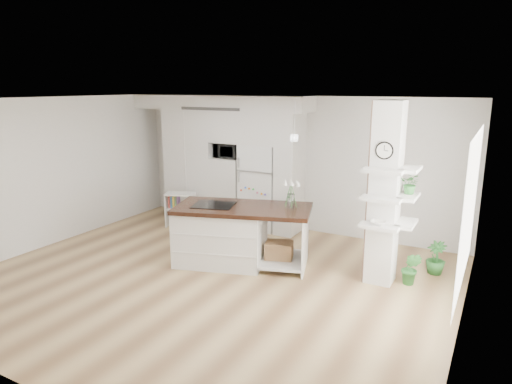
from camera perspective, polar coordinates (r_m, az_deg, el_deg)
floor at (r=7.16m, az=-5.83°, el=-10.77°), size 7.00×6.00×0.01m
room at (r=6.63m, az=-6.20°, el=4.06°), size 7.04×6.04×2.72m
cabinet_wall at (r=9.67m, az=-4.18°, el=4.88°), size 4.00×0.71×2.70m
refrigerator at (r=9.33m, az=0.70°, el=0.67°), size 0.78×0.69×1.75m
column at (r=6.81m, az=16.32°, el=-0.47°), size 0.69×0.90×2.70m
window at (r=5.84m, az=25.17°, el=-1.95°), size 0.00×2.40×2.40m
pendant_light at (r=5.93m, az=8.27°, el=5.51°), size 0.12×0.12×0.10m
kitchen_island at (r=7.59m, az=-3.51°, el=-5.18°), size 2.40×1.65×1.55m
bookshelf at (r=9.71m, az=-9.22°, el=-2.44°), size 0.69×0.55×0.71m
floor_plant_a at (r=7.21m, az=18.82°, el=-9.03°), size 0.31×0.27×0.52m
floor_plant_b at (r=7.76m, az=21.57°, el=-7.65°), size 0.38×0.38×0.52m
microwave at (r=9.53m, az=-3.45°, el=5.16°), size 0.54×0.37×0.30m
shelf_plant at (r=6.89m, az=18.76°, el=0.99°), size 0.27×0.23×0.30m
decor_bowl at (r=6.70m, az=15.04°, el=-3.72°), size 0.22×0.22×0.05m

